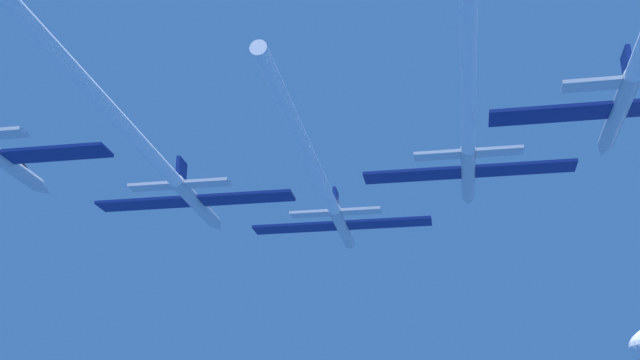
{
  "coord_description": "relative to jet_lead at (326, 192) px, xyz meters",
  "views": [
    {
      "loc": [
        9.58,
        -70.99,
        -23.14
      ],
      "look_at": [
        -0.29,
        -13.29,
        -0.21
      ],
      "focal_mm": 44.89,
      "sensor_mm": 36.0,
      "label": 1
    }
  ],
  "objects": [
    {
      "name": "jet_left_wing",
      "position": [
        -10.74,
        -9.92,
        -0.65
      ],
      "size": [
        16.56,
        38.8,
        2.74
      ],
      "color": "silver"
    },
    {
      "name": "jet_right_wing",
      "position": [
        11.57,
        -9.81,
        0.62
      ],
      "size": [
        16.56,
        39.74,
        2.74
      ],
      "color": "silver"
    },
    {
      "name": "jet_lead",
      "position": [
        0.0,
        0.0,
        0.0
      ],
      "size": [
        16.56,
        40.07,
        2.74
      ],
      "color": "silver"
    }
  ]
}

